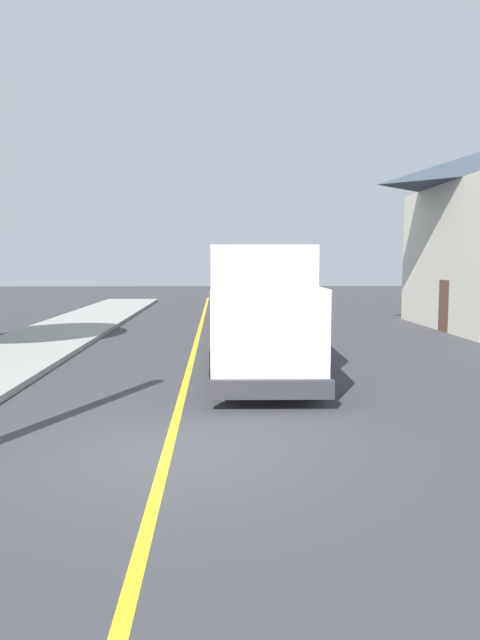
# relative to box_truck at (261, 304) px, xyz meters

# --- Properties ---
(ground_plane) EXTENTS (120.00, 120.00, 0.00)m
(ground_plane) POSITION_rel_box_truck_xyz_m (-1.85, -6.32, -1.77)
(ground_plane) COLOR #38383D
(centre_line_yellow) EXTENTS (0.16, 56.00, 0.01)m
(centre_line_yellow) POSITION_rel_box_truck_xyz_m (-1.85, 3.68, -1.76)
(centre_line_yellow) COLOR gold
(centre_line_yellow) RESTS_ON ground
(box_truck) EXTENTS (2.58, 7.24, 3.20)m
(box_truck) POSITION_rel_box_truck_xyz_m (0.00, 0.00, 0.00)
(box_truck) COLOR silver
(box_truck) RESTS_ON ground
(parked_car_near) EXTENTS (2.00, 4.48, 1.67)m
(parked_car_near) POSITION_rel_box_truck_xyz_m (0.34, 6.01, -0.97)
(parked_car_near) COLOR #2D4793
(parked_car_near) RESTS_ON ground
(parked_car_mid) EXTENTS (1.84, 4.42, 1.67)m
(parked_car_mid) POSITION_rel_box_truck_xyz_m (-0.10, 13.23, -0.97)
(parked_car_mid) COLOR maroon
(parked_car_mid) RESTS_ON ground
(parked_car_far) EXTENTS (1.81, 4.40, 1.67)m
(parked_car_far) POSITION_rel_box_truck_xyz_m (0.68, 19.45, -0.97)
(parked_car_far) COLOR black
(parked_car_far) RESTS_ON ground
(parked_car_furthest) EXTENTS (1.82, 4.41, 1.67)m
(parked_car_furthest) POSITION_rel_box_truck_xyz_m (-0.22, 25.47, -0.97)
(parked_car_furthest) COLOR #4C564C
(parked_car_furthest) RESTS_ON ground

